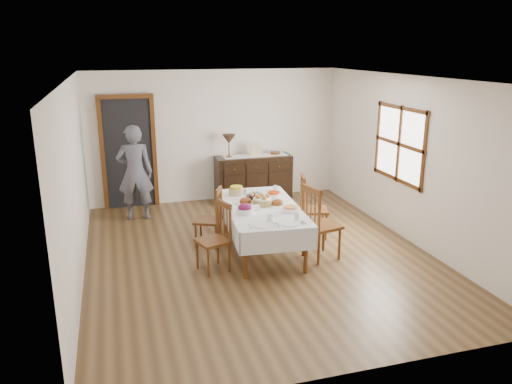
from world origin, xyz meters
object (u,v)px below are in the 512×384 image
object	(u,v)px
chair_left_near	(216,236)
chair_right_far	(311,206)
sideboard	(253,178)
chair_left_far	(211,217)
table_lamp	(229,140)
person	(135,170)
chair_right_near	(319,222)
dining_table	(262,212)

from	to	relation	value
chair_left_near	chair_right_far	xyz separation A→B (m)	(1.75, 0.81, 0.03)
chair_left_near	sideboard	bearing A→B (deg)	138.61
chair_left_far	table_lamp	bearing A→B (deg)	-176.50
person	table_lamp	distance (m)	1.95
chair_left_near	chair_left_far	xyz separation A→B (m)	(0.10, 0.86, -0.01)
chair_right_near	table_lamp	bearing A→B (deg)	-2.80
chair_left_near	table_lamp	distance (m)	3.27
dining_table	chair_left_near	distance (m)	0.94
sideboard	person	distance (m)	2.45
chair_left_far	table_lamp	xyz separation A→B (m)	(0.81, 2.19, 0.79)
dining_table	sideboard	distance (m)	2.69
person	chair_left_far	bearing A→B (deg)	127.90
dining_table	sideboard	size ratio (longest dim) A/B	1.43
chair_right_far	person	size ratio (longest dim) A/B	0.56
sideboard	table_lamp	distance (m)	0.95
table_lamp	sideboard	bearing A→B (deg)	2.20
dining_table	chair_right_far	xyz separation A→B (m)	(0.94, 0.36, -0.11)
chair_left_near	dining_table	bearing A→B (deg)	102.76
chair_left_near	person	size ratio (longest dim) A/B	0.53
chair_left_far	chair_right_near	xyz separation A→B (m)	(1.41, -0.90, 0.08)
chair_right_far	sideboard	world-z (taller)	chair_right_far
chair_right_far	sideboard	distance (m)	2.28
dining_table	chair_right_far	distance (m)	1.01
chair_left_near	table_lamp	world-z (taller)	table_lamp
chair_right_near	chair_left_near	bearing A→B (deg)	74.47
chair_right_far	chair_left_near	bearing A→B (deg)	129.93
dining_table	sideboard	xyz separation A→B (m)	(0.61, 2.61, -0.17)
sideboard	chair_right_near	bearing A→B (deg)	-88.15
chair_left_far	person	size ratio (longest dim) A/B	0.52
chair_left_far	sideboard	bearing A→B (deg)	173.13
dining_table	sideboard	bearing A→B (deg)	81.59
dining_table	chair_right_near	world-z (taller)	chair_right_near
chair_right_far	table_lamp	world-z (taller)	table_lamp
chair_left_far	chair_right_near	size ratio (longest dim) A/B	0.85
sideboard	person	bearing A→B (deg)	-167.00
chair_right_far	sideboard	xyz separation A→B (m)	(-0.33, 2.25, -0.06)
dining_table	person	world-z (taller)	person
chair_right_near	chair_left_far	bearing A→B (deg)	43.68
chair_left_near	chair_right_far	size ratio (longest dim) A/B	0.95
chair_left_far	sideboard	size ratio (longest dim) A/B	0.62
chair_left_far	table_lamp	size ratio (longest dim) A/B	2.07
chair_left_near	table_lamp	xyz separation A→B (m)	(0.91, 3.05, 0.78)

